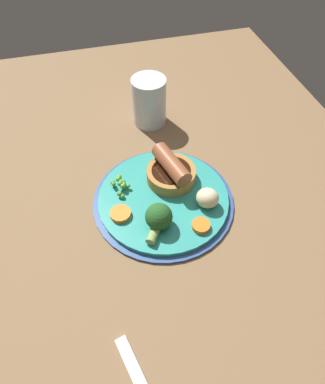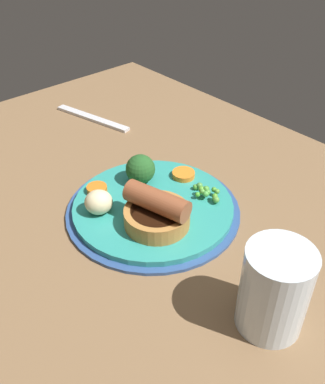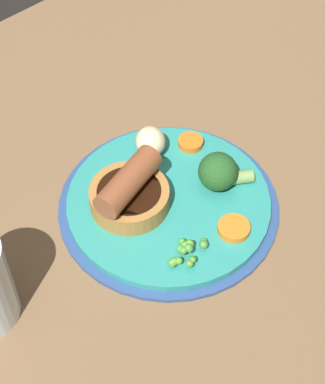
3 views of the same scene
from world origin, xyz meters
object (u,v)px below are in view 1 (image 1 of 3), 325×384
sausage_pudding (171,172)px  pea_pile (120,184)px  broccoli_floret_near (158,218)px  carrot_slice_1 (121,214)px  drinking_glass (149,101)px  carrot_slice_2 (201,226)px  dinner_plate (163,200)px  potato_chunk_0 (207,198)px

sausage_pudding → pea_pile: 9.52cm
broccoli_floret_near → carrot_slice_1: size_ratio=1.74×
pea_pile → drinking_glass: (-18.94, 10.05, 2.86)cm
sausage_pudding → carrot_slice_2: sausage_pudding is taller
carrot_slice_1 → dinner_plate: bearing=104.2°
sausage_pudding → pea_pile: bearing=-107.2°
dinner_plate → pea_pile: (-4.15, -6.96, 1.80)cm
sausage_pudding → drinking_glass: bearing=163.6°
drinking_glass → dinner_plate: bearing=-7.6°
broccoli_floret_near → carrot_slice_2: broccoli_floret_near is taller
drinking_glass → pea_pile: bearing=-28.0°
carrot_slice_1 → drinking_glass: (-25.15, 11.23, 3.40)cm
dinner_plate → carrot_slice_1: bearing=-75.8°
pea_pile → broccoli_floret_near: bearing=24.8°
carrot_slice_1 → carrot_slice_2: bearing=64.8°
carrot_slice_2 → drinking_glass: bearing=-177.7°
pea_pile → drinking_glass: size_ratio=0.51×
carrot_slice_1 → drinking_glass: size_ratio=0.34×
carrot_slice_1 → carrot_slice_2: same height
sausage_pudding → carrot_slice_1: size_ratio=2.67×
dinner_plate → pea_pile: size_ratio=4.76×
carrot_slice_1 → potato_chunk_0: bearing=84.1°
dinner_plate → sausage_pudding: 5.35cm
dinner_plate → broccoli_floret_near: 6.91cm
carrot_slice_2 → sausage_pudding: bearing=-170.9°
pea_pile → drinking_glass: 21.63cm
sausage_pudding → carrot_slice_1: (5.79, -10.63, -1.65)cm
sausage_pudding → carrot_slice_2: 11.91cm
carrot_slice_1 → broccoli_floret_near: bearing=57.4°
pea_pile → carrot_slice_2: 16.55cm
dinner_plate → potato_chunk_0: (3.62, 6.89, 2.61)cm
potato_chunk_0 → carrot_slice_1: (-1.56, -15.03, -1.35)cm
sausage_pudding → drinking_glass: drinking_glass is taller
dinner_plate → carrot_slice_2: size_ratio=8.27×
dinner_plate → potato_chunk_0: potato_chunk_0 is taller
pea_pile → drinking_glass: drinking_glass is taller
pea_pile → broccoli_floret_near: broccoli_floret_near is taller
pea_pile → carrot_slice_1: 6.35cm
sausage_pudding → potato_chunk_0: (7.35, 4.40, -0.30)cm
sausage_pudding → broccoli_floret_near: sausage_pudding is taller
sausage_pudding → drinking_glass: size_ratio=0.91×
potato_chunk_0 → carrot_slice_1: potato_chunk_0 is taller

